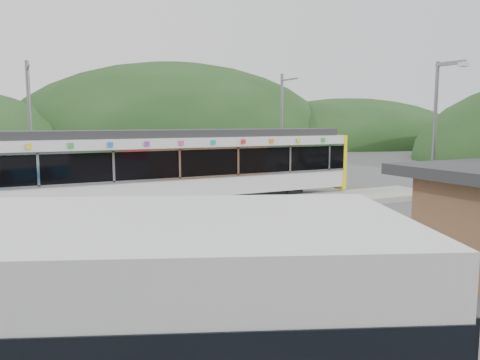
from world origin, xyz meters
name	(u,v)px	position (x,y,z in m)	size (l,w,h in m)	color
ground	(243,229)	(0.00, 0.00, 0.00)	(120.00, 120.00, 0.00)	#4C4C4F
hills	(300,198)	(6.19, 5.29, 0.00)	(146.00, 149.00, 26.00)	#1E3D19
platform	(210,211)	(0.00, 3.30, 0.15)	(26.00, 3.20, 0.30)	#9E9E99
yellow_line	(222,213)	(0.00, 2.00, 0.30)	(26.00, 0.10, 0.01)	yellow
train	(160,165)	(-1.46, 6.00, 2.06)	(20.44, 3.01, 3.74)	black
catenary_mast_west	(31,132)	(-7.00, 8.56, 3.65)	(0.18, 1.80, 7.00)	slate
catenary_mast_east	(282,130)	(7.00, 8.56, 3.65)	(0.18, 1.80, 7.00)	slate
lamp_post	(437,138)	(4.65, -4.97, 3.64)	(0.36, 1.08, 6.11)	slate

